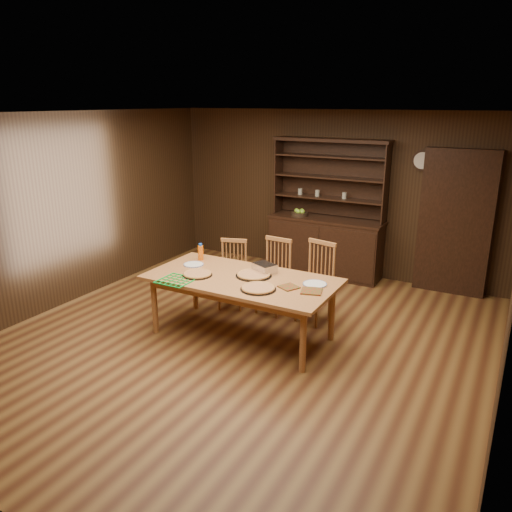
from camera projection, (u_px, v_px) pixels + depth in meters
The scene contains 20 objects.
floor at pixel (240, 341), 5.91m from camera, with size 6.00×6.00×0.00m, color brown.
room_shell at pixel (238, 211), 5.44m from camera, with size 6.00×6.00×6.00m.
china_hutch at pixel (326, 239), 8.04m from camera, with size 1.84×0.52×2.17m.
doorway at pixel (455, 223), 7.15m from camera, with size 1.00×0.18×2.10m, color black.
wall_clock at pixel (423, 160), 7.20m from camera, with size 0.30×0.05×0.30m.
dining_table at pixel (242, 283), 5.85m from camera, with size 2.22×1.11×0.75m.
chair_left at pixel (233, 271), 6.83m from camera, with size 0.47×0.46×0.93m.
chair_center at pixel (275, 273), 6.65m from camera, with size 0.43×0.42×1.00m.
chair_right at pixel (317, 279), 6.37m from camera, with size 0.50×0.49×1.04m.
pizza_left at pixel (197, 274), 5.90m from camera, with size 0.35×0.35×0.04m.
pizza_right at pixel (258, 288), 5.46m from camera, with size 0.39×0.39×0.04m.
pizza_center at pixel (254, 275), 5.88m from camera, with size 0.43×0.43×0.04m.
cooling_rack at pixel (176, 280), 5.72m from camera, with size 0.36×0.36×0.02m, color green, non-canonical shape.
plate_left at pixel (194, 264), 6.27m from camera, with size 0.25×0.25×0.02m.
plate_right at pixel (315, 284), 5.60m from camera, with size 0.27×0.27×0.02m.
foil_dish at pixel (264, 268), 5.99m from camera, with size 0.27×0.20×0.11m, color white.
juice_bottle at pixel (201, 252), 6.45m from camera, with size 0.07×0.07×0.22m.
pot_holder_a at pixel (311, 291), 5.40m from camera, with size 0.22×0.22×0.02m, color #A81313.
pot_holder_b at pixel (289, 287), 5.52m from camera, with size 0.19×0.19×0.01m, color #A81313.
fruit_bowl at pixel (300, 213), 8.07m from camera, with size 0.27×0.27×0.12m.
Camera 1 is at (2.73, -4.59, 2.73)m, focal length 35.00 mm.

